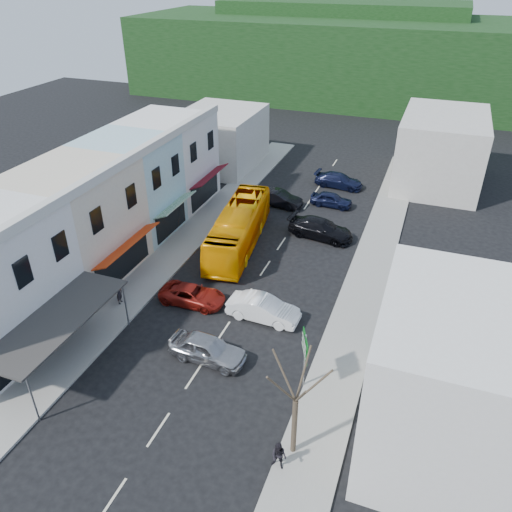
{
  "coord_description": "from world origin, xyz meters",
  "views": [
    {
      "loc": [
        10.4,
        -22.08,
        20.21
      ],
      "look_at": [
        0.0,
        6.0,
        2.2
      ],
      "focal_mm": 35.0,
      "sensor_mm": 36.0,
      "label": 1
    }
  ],
  "objects": [
    {
      "name": "shopfront_row",
      "position": [
        -12.49,
        5.0,
        4.0
      ],
      "size": [
        8.25,
        30.0,
        8.0
      ],
      "color": "silver",
      "rests_on": "ground"
    },
    {
      "name": "car_black_near",
      "position": [
        2.71,
        14.19,
        0.7
      ],
      "size": [
        4.71,
        2.44,
        1.4
      ],
      "primitive_type": "imported",
      "rotation": [
        0.0,
        0.0,
        1.43
      ],
      "color": "black",
      "rests_on": "ground"
    },
    {
      "name": "distant_block_right",
      "position": [
        11.0,
        30.0,
        3.5
      ],
      "size": [
        8.0,
        12.0,
        7.0
      ],
      "primitive_type": "cube",
      "color": "#B7B2A8",
      "rests_on": "ground"
    },
    {
      "name": "pedestrian_right",
      "position": [
        6.3,
        -8.04,
        1.0
      ],
      "size": [
        0.74,
        0.51,
        1.7
      ],
      "primitive_type": "imported",
      "rotation": [
        0.0,
        0.0,
        -0.11
      ],
      "color": "black",
      "rests_on": "sidewalk_right"
    },
    {
      "name": "street_tree",
      "position": [
        6.66,
        -6.93,
        3.43
      ],
      "size": [
        2.48,
        2.48,
        6.85
      ],
      "primitive_type": null,
      "rotation": [
        0.0,
        0.0,
        -0.08
      ],
      "color": "#3C3124",
      "rests_on": "ground"
    },
    {
      "name": "hillside",
      "position": [
        -1.45,
        65.09,
        6.73
      ],
      "size": [
        80.0,
        26.0,
        14.0
      ],
      "color": "black",
      "rests_on": "ground"
    },
    {
      "name": "sidewalk_left",
      "position": [
        -7.5,
        10.0,
        0.07
      ],
      "size": [
        3.0,
        52.0,
        0.15
      ],
      "primitive_type": "cube",
      "color": "gray",
      "rests_on": "ground"
    },
    {
      "name": "car_navy_mid",
      "position": [
        2.18,
        20.49,
        0.7
      ],
      "size": [
        4.48,
        2.01,
        1.4
      ],
      "primitive_type": "imported",
      "rotation": [
        0.0,
        0.0,
        1.52
      ],
      "color": "black",
      "rests_on": "ground"
    },
    {
      "name": "direction_sign",
      "position": [
        5.94,
        -2.71,
        1.82
      ],
      "size": [
        1.37,
        1.77,
        3.64
      ],
      "primitive_type": null,
      "rotation": [
        0.0,
        0.0,
        0.41
      ],
      "color": "#065411",
      "rests_on": "ground"
    },
    {
      "name": "car_black_far",
      "position": [
        -2.48,
        18.87,
        0.7
      ],
      "size": [
        4.59,
        2.35,
        1.4
      ],
      "primitive_type": "imported",
      "rotation": [
        0.0,
        0.0,
        1.44
      ],
      "color": "black",
      "rests_on": "ground"
    },
    {
      "name": "car_navy_far",
      "position": [
        1.85,
        25.24,
        0.7
      ],
      "size": [
        4.64,
        2.21,
        1.4
      ],
      "primitive_type": "imported",
      "rotation": [
        0.0,
        0.0,
        1.49
      ],
      "color": "black",
      "rests_on": "ground"
    },
    {
      "name": "pedestrian_left",
      "position": [
        -7.64,
        0.28,
        1.0
      ],
      "size": [
        0.51,
        0.67,
        1.7
      ],
      "primitive_type": "imported",
      "rotation": [
        0.0,
        0.0,
        1.77
      ],
      "color": "black",
      "rests_on": "sidewalk_left"
    },
    {
      "name": "car_silver",
      "position": [
        0.17,
        -2.52,
        0.7
      ],
      "size": [
        4.49,
        2.04,
        1.4
      ],
      "primitive_type": "imported",
      "rotation": [
        0.0,
        0.0,
        1.52
      ],
      "color": "#A3A3A7",
      "rests_on": "ground"
    },
    {
      "name": "ground",
      "position": [
        0.0,
        0.0,
        0.0
      ],
      "size": [
        120.0,
        120.0,
        0.0
      ],
      "primitive_type": "plane",
      "color": "black",
      "rests_on": "ground"
    },
    {
      "name": "right_building",
      "position": [
        13.5,
        -4.0,
        4.0
      ],
      "size": [
        8.0,
        9.0,
        8.0
      ],
      "primitive_type": "cube",
      "color": "silver",
      "rests_on": "ground"
    },
    {
      "name": "sidewalk_right",
      "position": [
        7.5,
        10.0,
        0.07
      ],
      "size": [
        3.0,
        52.0,
        0.15
      ],
      "primitive_type": "cube",
      "color": "gray",
      "rests_on": "ground"
    },
    {
      "name": "car_white",
      "position": [
        1.91,
        2.18,
        0.7
      ],
      "size": [
        4.46,
        1.94,
        1.4
      ],
      "primitive_type": "imported",
      "rotation": [
        0.0,
        0.0,
        1.54
      ],
      "color": "white",
      "rests_on": "ground"
    },
    {
      "name": "traffic_signal",
      "position": [
        6.6,
        30.06,
        2.35
      ],
      "size": [
        1.01,
        1.21,
        4.7
      ],
      "primitive_type": null,
      "rotation": [
        0.0,
        0.0,
        2.84
      ],
      "color": "black",
      "rests_on": "ground"
    },
    {
      "name": "bus",
      "position": [
        -3.15,
        10.57,
        1.55
      ],
      "size": [
        4.05,
        11.83,
        3.1
      ],
      "primitive_type": "imported",
      "rotation": [
        0.0,
        0.0,
        0.14
      ],
      "color": "#FBA002",
      "rests_on": "ground"
    },
    {
      "name": "distant_block_left",
      "position": [
        -12.0,
        27.0,
        3.0
      ],
      "size": [
        8.0,
        10.0,
        6.0
      ],
      "primitive_type": "cube",
      "color": "#B7B2A8",
      "rests_on": "ground"
    },
    {
      "name": "car_red",
      "position": [
        -3.15,
        2.17,
        0.7
      ],
      "size": [
        4.64,
        1.99,
        1.4
      ],
      "primitive_type": "imported",
      "rotation": [
        0.0,
        0.0,
        1.59
      ],
      "color": "maroon",
      "rests_on": "ground"
    }
  ]
}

